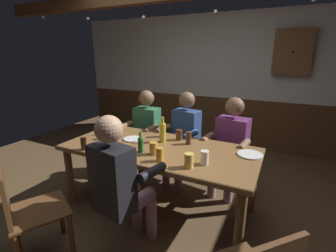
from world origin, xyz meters
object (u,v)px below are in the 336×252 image
object	(u,v)px
person_2	(230,141)
pint_glass_5	(162,131)
pint_glass_1	(189,161)
person_3	(120,181)
pint_glass_6	(189,138)
pint_glass_7	(160,155)
wall_dart_cabinet	(293,52)
pint_glass_8	(204,158)
pint_glass_3	(84,144)
pint_glass_4	(109,133)
person_0	(144,128)
bottle_1	(111,129)
bottle_2	(141,145)
person_1	(183,134)
plate_0	(133,139)
bottle_0	(163,132)
plate_1	(250,155)
pint_glass_2	(154,148)
dining_table	(159,155)
table_candle	(111,128)
pint_glass_0	(179,135)
chair_empty_near_left	(27,211)

from	to	relation	value
person_2	pint_glass_5	size ratio (longest dim) A/B	7.91
pint_glass_1	person_3	bearing A→B (deg)	-138.76
person_3	pint_glass_6	xyz separation A→B (m)	(0.23, 0.93, 0.12)
pint_glass_7	wall_dart_cabinet	size ratio (longest dim) A/B	0.19
pint_glass_6	pint_glass_8	distance (m)	0.52
pint_glass_3	pint_glass_4	distance (m)	0.38
pint_glass_1	wall_dart_cabinet	bearing A→B (deg)	75.06
person_0	bottle_1	world-z (taller)	person_0
bottle_2	pint_glass_4	xyz separation A→B (m)	(-0.55, 0.17, -0.01)
person_1	pint_glass_5	distance (m)	0.42
plate_0	pint_glass_6	size ratio (longest dim) A/B	1.49
person_0	person_3	distance (m)	1.54
bottle_0	plate_1	bearing A→B (deg)	2.78
pint_glass_2	pint_glass_3	bearing A→B (deg)	-163.04
pint_glass_5	wall_dart_cabinet	xyz separation A→B (m)	(1.28, 1.97, 0.92)
dining_table	wall_dart_cabinet	size ratio (longest dim) A/B	2.94
bottle_0	bottle_1	distance (m)	0.69
bottle_0	pint_glass_7	xyz separation A→B (m)	(0.21, -0.47, -0.05)
person_2	table_candle	xyz separation A→B (m)	(-1.43, -0.50, 0.10)
pint_glass_0	pint_glass_5	xyz separation A→B (m)	(-0.22, 0.01, 0.01)
pint_glass_8	wall_dart_cabinet	distance (m)	2.71
pint_glass_2	plate_0	bearing A→B (deg)	148.85
plate_0	bottle_0	distance (m)	0.38
bottle_1	plate_1	bearing A→B (deg)	3.87
pint_glass_0	pint_glass_4	size ratio (longest dim) A/B	0.86
person_1	pint_glass_7	distance (m)	1.03
pint_glass_1	person_0	bearing A→B (deg)	137.11
plate_1	pint_glass_0	xyz separation A→B (m)	(-0.81, 0.10, 0.05)
pint_glass_3	pint_glass_6	bearing A→B (deg)	34.73
plate_1	pint_glass_5	xyz separation A→B (m)	(-1.03, 0.11, 0.07)
pint_glass_0	pint_glass_8	distance (m)	0.68
person_1	person_2	world-z (taller)	person_1
pint_glass_0	pint_glass_8	world-z (taller)	pint_glass_8
plate_1	wall_dart_cabinet	world-z (taller)	wall_dart_cabinet
chair_empty_near_left	plate_0	world-z (taller)	chair_empty_near_left
pint_glass_1	pint_glass_2	size ratio (longest dim) A/B	1.04
bottle_0	wall_dart_cabinet	bearing A→B (deg)	60.61
table_candle	bottle_2	bearing A→B (deg)	-29.83
plate_1	pint_glass_3	world-z (taller)	pint_glass_3
pint_glass_8	pint_glass_6	bearing A→B (deg)	127.55
pint_glass_3	pint_glass_8	distance (m)	1.25
pint_glass_0	pint_glass_2	xyz separation A→B (m)	(-0.06, -0.50, 0.00)
dining_table	pint_glass_7	xyz separation A→B (m)	(0.17, -0.30, 0.15)
pint_glass_1	pint_glass_5	distance (m)	0.86
pint_glass_6	pint_glass_2	bearing A→B (deg)	-116.16
dining_table	plate_0	world-z (taller)	plate_0
chair_empty_near_left	table_candle	distance (m)	1.39
table_candle	bottle_0	world-z (taller)	bottle_0
person_0	person_1	distance (m)	0.61
person_1	pint_glass_6	world-z (taller)	person_1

